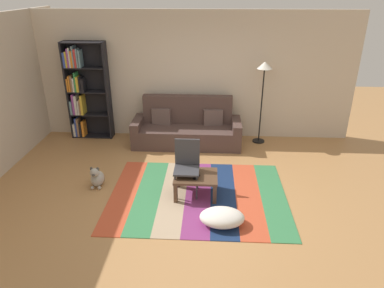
{
  "coord_description": "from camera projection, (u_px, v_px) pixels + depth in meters",
  "views": [
    {
      "loc": [
        0.35,
        -4.93,
        3.13
      ],
      "look_at": [
        0.06,
        0.55,
        0.65
      ],
      "focal_mm": 32.98,
      "sensor_mm": 36.0,
      "label": 1
    }
  ],
  "objects": [
    {
      "name": "coffee_table",
      "position": [
        196.0,
        179.0,
        5.64
      ],
      "size": [
        0.69,
        0.56,
        0.35
      ],
      "color": "#513826",
      "rests_on": "rug"
    },
    {
      "name": "ground_plane",
      "position": [
        187.0,
        194.0,
        5.79
      ],
      "size": [
        14.0,
        14.0,
        0.0
      ],
      "primitive_type": "plane",
      "color": "#B27F4C"
    },
    {
      "name": "back_wall",
      "position": [
        194.0,
        76.0,
        7.56
      ],
      "size": [
        6.8,
        0.1,
        2.7
      ],
      "primitive_type": "cube",
      "color": "beige",
      "rests_on": "ground_plane"
    },
    {
      "name": "tv_remote",
      "position": [
        196.0,
        177.0,
        5.54
      ],
      "size": [
        0.11,
        0.15,
        0.02
      ],
      "primitive_type": "cube",
      "rotation": [
        0.0,
        0.0,
        -0.5
      ],
      "color": "black",
      "rests_on": "coffee_table"
    },
    {
      "name": "couch",
      "position": [
        187.0,
        129.0,
        7.5
      ],
      "size": [
        2.26,
        0.8,
        1.0
      ],
      "color": "#4C3833",
      "rests_on": "ground_plane"
    },
    {
      "name": "folding_chair",
      "position": [
        187.0,
        162.0,
        5.65
      ],
      "size": [
        0.4,
        0.4,
        0.9
      ],
      "rotation": [
        0.0,
        0.0,
        -0.6
      ],
      "color": "#38383D",
      "rests_on": "ground_plane"
    },
    {
      "name": "pouf",
      "position": [
        222.0,
        217.0,
        4.98
      ],
      "size": [
        0.64,
        0.45,
        0.24
      ],
      "primitive_type": "ellipsoid",
      "color": "white",
      "rests_on": "rug"
    },
    {
      "name": "bookshelf",
      "position": [
        83.0,
        91.0,
        7.58
      ],
      "size": [
        0.9,
        0.28,
        2.09
      ],
      "color": "black",
      "rests_on": "ground_plane"
    },
    {
      "name": "rug",
      "position": [
        198.0,
        195.0,
        5.73
      ],
      "size": [
        2.84,
        2.22,
        0.01
      ],
      "color": "#C64C2D",
      "rests_on": "ground_plane"
    },
    {
      "name": "standing_lamp",
      "position": [
        264.0,
        76.0,
        7.13
      ],
      "size": [
        0.32,
        0.32,
        1.74
      ],
      "color": "black",
      "rests_on": "ground_plane"
    },
    {
      "name": "dog",
      "position": [
        97.0,
        178.0,
        5.95
      ],
      "size": [
        0.22,
        0.35,
        0.4
      ],
      "color": "#9E998E",
      "rests_on": "ground_plane"
    }
  ]
}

